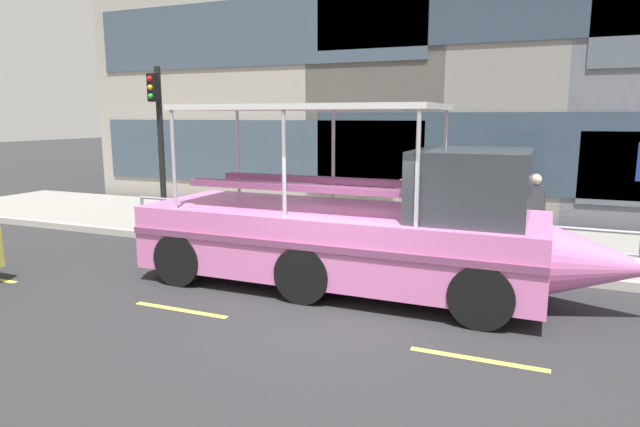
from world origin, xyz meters
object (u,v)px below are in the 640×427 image
at_px(traffic_light_pole, 159,132).
at_px(duck_tour_boat, 366,230).
at_px(pedestrian_near_bow, 534,205).
at_px(pedestrian_mid_left, 401,204).

relative_size(traffic_light_pole, duck_tour_boat, 0.46).
distance_m(pedestrian_near_bow, pedestrian_mid_left, 3.04).
height_order(traffic_light_pole, duck_tour_boat, traffic_light_pole).
bearing_deg(pedestrian_near_bow, traffic_light_pole, -173.16).
relative_size(duck_tour_boat, pedestrian_mid_left, 6.17).
bearing_deg(traffic_light_pole, pedestrian_mid_left, 9.22).
distance_m(traffic_light_pole, pedestrian_mid_left, 6.65).
bearing_deg(pedestrian_near_bow, duck_tour_boat, -128.22).
distance_m(traffic_light_pole, pedestrian_near_bow, 9.58).
bearing_deg(pedestrian_near_bow, pedestrian_mid_left, -178.21).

